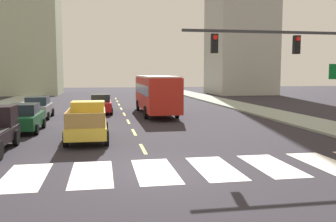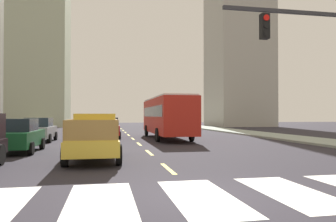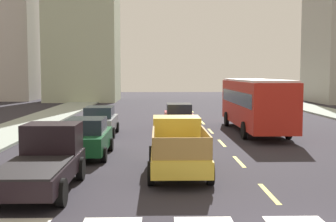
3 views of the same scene
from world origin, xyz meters
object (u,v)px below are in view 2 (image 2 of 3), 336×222
city_bus (167,115)px  sedan_near_left (108,128)px  sedan_mid (18,136)px  pickup_stakebed (94,137)px  sedan_near_right (39,130)px

city_bus → sedan_near_left: (-4.69, 1.51, -1.09)m
sedan_near_left → sedan_mid: bearing=-117.2°
sedan_mid → city_bus: bearing=41.9°
pickup_stakebed → sedan_near_right: pickup_stakebed is taller
pickup_stakebed → city_bus: bearing=64.4°
sedan_near_left → sedan_near_right: same height
city_bus → sedan_near_left: city_bus is taller
pickup_stakebed → sedan_near_left: 12.74m
pickup_stakebed → sedan_near_left: bearing=86.9°
sedan_near_left → pickup_stakebed: bearing=-94.6°
city_bus → sedan_near_right: (-9.54, -1.06, -1.09)m
city_bus → sedan_near_left: bearing=160.9°
pickup_stakebed → sedan_mid: bearing=140.1°
pickup_stakebed → sedan_mid: 5.05m
sedan_mid → pickup_stakebed: bearing=-38.7°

